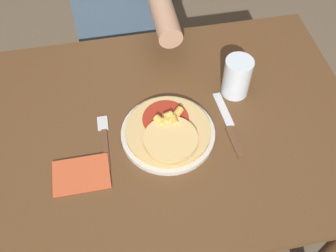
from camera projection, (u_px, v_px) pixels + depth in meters
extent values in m
plane|color=brown|center=(168.00, 227.00, 1.66)|extent=(8.00, 8.00, 0.00)
cube|color=brown|center=(168.00, 128.00, 1.08)|extent=(1.05, 0.75, 0.03)
cylinder|color=brown|center=(33.00, 136.00, 1.50)|extent=(0.06, 0.06, 0.70)
cylinder|color=brown|center=(265.00, 101.00, 1.61)|extent=(0.06, 0.06, 0.70)
cylinder|color=beige|center=(168.00, 133.00, 1.04)|extent=(0.25, 0.25, 0.01)
cylinder|color=tan|center=(168.00, 130.00, 1.03)|extent=(0.23, 0.23, 0.01)
cylinder|color=#9E2819|center=(166.00, 119.00, 1.04)|extent=(0.12, 0.12, 0.00)
cylinder|color=#DDB771|center=(171.00, 139.00, 1.00)|extent=(0.14, 0.14, 0.01)
cylinder|color=gold|center=(178.00, 112.00, 1.04)|extent=(0.03, 0.03, 0.02)
cylinder|color=gold|center=(174.00, 120.00, 1.02)|extent=(0.02, 0.03, 0.02)
cylinder|color=gold|center=(170.00, 116.00, 1.03)|extent=(0.03, 0.03, 0.02)
cylinder|color=gold|center=(164.00, 122.00, 1.02)|extent=(0.03, 0.03, 0.02)
cylinder|color=gold|center=(159.00, 120.00, 1.02)|extent=(0.03, 0.03, 0.02)
cylinder|color=gold|center=(165.00, 122.00, 1.02)|extent=(0.03, 0.03, 0.02)
cube|color=brown|center=(106.00, 150.00, 1.01)|extent=(0.02, 0.13, 0.00)
cube|color=silver|center=(103.00, 123.00, 1.06)|extent=(0.03, 0.05, 0.00)
cube|color=brown|center=(235.00, 141.00, 1.03)|extent=(0.02, 0.10, 0.00)
cube|color=silver|center=(223.00, 109.00, 1.09)|extent=(0.03, 0.12, 0.00)
cylinder|color=silver|center=(237.00, 77.00, 1.09)|extent=(0.08, 0.08, 0.12)
cube|color=#C6512D|center=(81.00, 175.00, 0.97)|extent=(0.14, 0.10, 0.01)
cylinder|color=#2D2D38|center=(114.00, 86.00, 1.80)|extent=(0.11, 0.11, 0.48)
cylinder|color=#2D2D38|center=(148.00, 81.00, 1.82)|extent=(0.11, 0.11, 0.48)
cylinder|color=tan|center=(161.00, 6.00, 1.18)|extent=(0.07, 0.30, 0.07)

